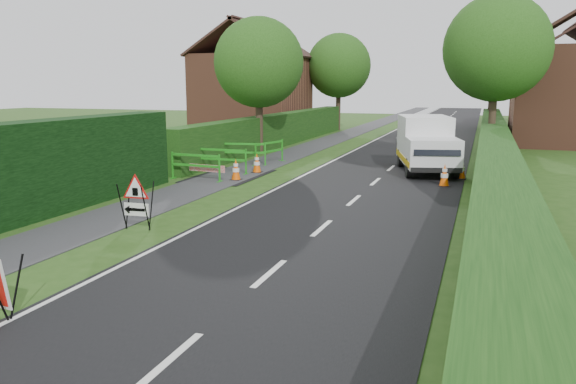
# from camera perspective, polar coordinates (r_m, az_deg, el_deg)

# --- Properties ---
(ground) EXTENTS (120.00, 120.00, 0.00)m
(ground) POSITION_cam_1_polar(r_m,az_deg,el_deg) (10.73, -16.57, -8.23)
(ground) COLOR #234614
(ground) RESTS_ON ground
(road_surface) EXTENTS (6.00, 90.00, 0.02)m
(road_surface) POSITION_cam_1_polar(r_m,az_deg,el_deg) (43.44, 14.58, 5.99)
(road_surface) COLOR black
(road_surface) RESTS_ON ground
(footpath) EXTENTS (2.00, 90.00, 0.02)m
(footpath) POSITION_cam_1_polar(r_m,az_deg,el_deg) (44.24, 7.43, 6.32)
(footpath) COLOR #2D2D30
(footpath) RESTS_ON ground
(hedge_west_far) EXTENTS (1.00, 24.00, 1.80)m
(hedge_west_far) POSITION_cam_1_polar(r_m,az_deg,el_deg) (32.31, -0.88, 4.76)
(hedge_west_far) COLOR #14380F
(hedge_west_far) RESTS_ON ground
(hedge_east) EXTENTS (1.20, 50.00, 1.50)m
(hedge_east) POSITION_cam_1_polar(r_m,az_deg,el_deg) (24.41, 20.11, 2.12)
(hedge_east) COLOR #14380F
(hedge_east) RESTS_ON ground
(house_west) EXTENTS (7.50, 7.40, 7.88)m
(house_west) POSITION_cam_1_polar(r_m,az_deg,el_deg) (41.41, -3.62, 10.10)
(house_west) COLOR brown
(house_west) RESTS_ON ground
(house_east_b) EXTENTS (7.50, 7.40, 7.88)m
(house_east_b) POSITION_cam_1_polar(r_m,az_deg,el_deg) (50.52, 26.37, 9.14)
(house_east_b) COLOR brown
(house_east_b) RESTS_ON ground
(tree_nw) EXTENTS (4.40, 4.40, 6.70)m
(tree_nw) POSITION_cam_1_polar(r_m,az_deg,el_deg) (28.27, -2.99, 12.98)
(tree_nw) COLOR #2D2116
(tree_nw) RESTS_ON ground
(tree_ne) EXTENTS (5.20, 5.20, 7.79)m
(tree_ne) POSITION_cam_1_polar(r_m,az_deg,el_deg) (30.22, 20.46, 13.51)
(tree_ne) COLOR #2D2116
(tree_ne) RESTS_ON ground
(tree_fw) EXTENTS (4.80, 4.80, 7.24)m
(tree_fw) POSITION_cam_1_polar(r_m,az_deg,el_deg) (43.51, 5.19, 12.65)
(tree_fw) COLOR #2D2116
(tree_fw) RESTS_ON ground
(tree_fe) EXTENTS (4.20, 4.20, 6.33)m
(tree_fe) POSITION_cam_1_polar(r_m,az_deg,el_deg) (46.17, 20.07, 11.19)
(tree_fe) COLOR #2D2116
(tree_fe) RESTS_ON ground
(triangle_sign) EXTENTS (0.84, 0.84, 1.14)m
(triangle_sign) POSITION_cam_1_polar(r_m,az_deg,el_deg) (13.74, -15.33, -0.57)
(triangle_sign) COLOR black
(triangle_sign) RESTS_ON ground
(works_van) EXTENTS (2.95, 5.07, 2.18)m
(works_van) POSITION_cam_1_polar(r_m,az_deg,el_deg) (22.97, 13.87, 4.87)
(works_van) COLOR silver
(works_van) RESTS_ON ground
(traffic_cone_0) EXTENTS (0.38, 0.38, 0.79)m
(traffic_cone_0) POSITION_cam_1_polar(r_m,az_deg,el_deg) (19.84, 15.61, 1.66)
(traffic_cone_0) COLOR black
(traffic_cone_0) RESTS_ON ground
(traffic_cone_1) EXTENTS (0.38, 0.38, 0.79)m
(traffic_cone_1) POSITION_cam_1_polar(r_m,az_deg,el_deg) (21.61, 17.20, 2.30)
(traffic_cone_1) COLOR black
(traffic_cone_1) RESTS_ON ground
(traffic_cone_2) EXTENTS (0.38, 0.38, 0.79)m
(traffic_cone_2) POSITION_cam_1_polar(r_m,az_deg,el_deg) (24.49, 15.87, 3.32)
(traffic_cone_2) COLOR black
(traffic_cone_2) RESTS_ON ground
(traffic_cone_3) EXTENTS (0.38, 0.38, 0.79)m
(traffic_cone_3) POSITION_cam_1_polar(r_m,az_deg,el_deg) (20.46, -5.31, 2.28)
(traffic_cone_3) COLOR black
(traffic_cone_3) RESTS_ON ground
(traffic_cone_4) EXTENTS (0.38, 0.38, 0.79)m
(traffic_cone_4) POSITION_cam_1_polar(r_m,az_deg,el_deg) (22.14, -3.18, 2.96)
(traffic_cone_4) COLOR black
(traffic_cone_4) RESTS_ON ground
(ped_barrier_0) EXTENTS (2.08, 0.51, 1.00)m
(ped_barrier_0) POSITION_cam_1_polar(r_m,az_deg,el_deg) (20.58, -9.38, 2.90)
(ped_barrier_0) COLOR #1F901A
(ped_barrier_0) RESTS_ON ground
(ped_barrier_1) EXTENTS (2.07, 0.40, 1.00)m
(ped_barrier_1) POSITION_cam_1_polar(r_m,az_deg,el_deg) (22.12, -6.66, 3.52)
(ped_barrier_1) COLOR #1F901A
(ped_barrier_1) RESTS_ON ground
(ped_barrier_2) EXTENTS (2.09, 0.72, 1.00)m
(ped_barrier_2) POSITION_cam_1_polar(r_m,az_deg,el_deg) (24.32, -4.65, 4.22)
(ped_barrier_2) COLOR #1F901A
(ped_barrier_2) RESTS_ON ground
(ped_barrier_3) EXTENTS (0.85, 2.08, 1.00)m
(ped_barrier_3) POSITION_cam_1_polar(r_m,az_deg,el_deg) (24.65, -1.91, 4.34)
(ped_barrier_3) COLOR #1F901A
(ped_barrier_3) RESTS_ON ground
(redwhite_plank) EXTENTS (1.50, 0.19, 0.25)m
(redwhite_plank) POSITION_cam_1_polar(r_m,az_deg,el_deg) (20.62, -8.21, 1.18)
(redwhite_plank) COLOR red
(redwhite_plank) RESTS_ON ground
(hatchback_car) EXTENTS (2.70, 4.31, 1.37)m
(hatchback_car) POSITION_cam_1_polar(r_m,az_deg,el_deg) (34.54, 13.35, 6.01)
(hatchback_car) COLOR silver
(hatchback_car) RESTS_ON ground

